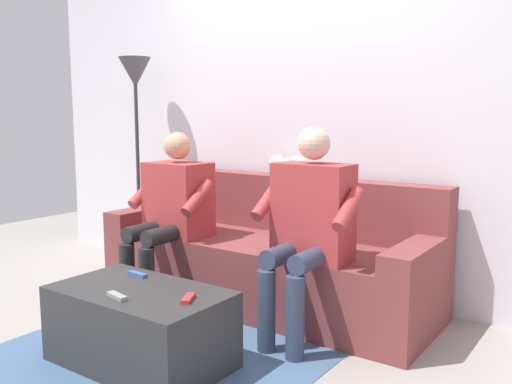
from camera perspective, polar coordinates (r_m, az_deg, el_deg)
name	(u,v)px	position (r m, az deg, el deg)	size (l,w,h in m)	color
ground_plane	(196,336)	(3.29, -6.27, -14.76)	(8.00, 8.00, 0.00)	gray
back_wall	(303,121)	(4.00, 4.95, 7.43)	(5.25, 0.06, 2.46)	silver
couch	(268,258)	(3.75, 1.27, -6.90)	(2.29, 0.81, 0.84)	brown
coffee_table	(141,327)	(2.93, -11.95, -13.59)	(0.91, 0.54, 0.40)	#2D2D2D
person_left_seated	(308,221)	(3.06, 5.44, -3.07)	(0.59, 0.50, 1.21)	#B23838
person_right_seated	(172,206)	(3.72, -8.75, -1.49)	(0.56, 0.59, 1.16)	#B23838
cat_on_backrest	(292,166)	(3.84, 3.83, 2.76)	(0.51, 0.14, 0.15)	silver
remote_gray	(117,296)	(2.75, -14.31, -10.49)	(0.14, 0.04, 0.02)	gray
remote_red	(188,298)	(2.66, -7.08, -10.96)	(0.12, 0.04, 0.02)	#B73333
remote_blue	(138,274)	(3.09, -12.25, -8.40)	(0.13, 0.03, 0.02)	#3860B7
floor_rug	(160,354)	(3.10, -9.96, -16.27)	(1.65, 1.69, 0.01)	#426084
floor_lamp	(136,92)	(4.65, -12.45, 10.14)	(0.26, 0.26, 1.73)	#2D2D2D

